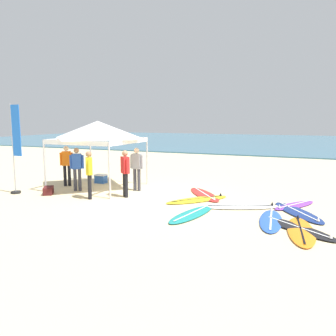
{
  "coord_description": "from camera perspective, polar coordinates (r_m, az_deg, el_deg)",
  "views": [
    {
      "loc": [
        4.86,
        -10.33,
        2.81
      ],
      "look_at": [
        -0.03,
        1.11,
        1.0
      ],
      "focal_mm": 35.76,
      "sensor_mm": 36.0,
      "label": 1
    }
  ],
  "objects": [
    {
      "name": "surfboard_black",
      "position": [
        9.38,
        21.21,
        -9.5
      ],
      "size": [
        2.22,
        1.94,
        0.19
      ],
      "color": "black",
      "rests_on": "ground"
    },
    {
      "name": "person_red",
      "position": [
        12.2,
        -7.31,
        -0.38
      ],
      "size": [
        0.44,
        0.4,
        1.71
      ],
      "color": "black",
      "rests_on": "ground"
    },
    {
      "name": "surfboard_teal",
      "position": [
        10.02,
        4.09,
        -7.81
      ],
      "size": [
        1.04,
        2.39,
        0.19
      ],
      "color": "#19847F",
      "rests_on": "ground"
    },
    {
      "name": "surfboard_white",
      "position": [
        11.09,
        12.13,
        -6.4
      ],
      "size": [
        2.64,
        1.68,
        0.19
      ],
      "color": "white",
      "rests_on": "ground"
    },
    {
      "name": "person_grey",
      "position": [
        13.23,
        -5.35,
        0.33
      ],
      "size": [
        0.55,
        0.24,
        1.71
      ],
      "color": "#383842",
      "rests_on": "ground"
    },
    {
      "name": "surfboard_purple",
      "position": [
        11.73,
        20.75,
        -5.95
      ],
      "size": [
        1.47,
        1.93,
        0.19
      ],
      "color": "purple",
      "rests_on": "ground"
    },
    {
      "name": "surfboard_blue",
      "position": [
        9.81,
        17.13,
        -8.52
      ],
      "size": [
        0.81,
        2.29,
        0.19
      ],
      "color": "blue",
      "rests_on": "ground"
    },
    {
      "name": "surfboard_red",
      "position": [
        12.62,
        6.19,
        -4.47
      ],
      "size": [
        2.02,
        2.37,
        0.19
      ],
      "color": "red",
      "rests_on": "ground"
    },
    {
      "name": "person_orange",
      "position": [
        14.76,
        -16.89,
        0.83
      ],
      "size": [
        0.48,
        0.38,
        1.71
      ],
      "color": "black",
      "rests_on": "ground"
    },
    {
      "name": "surfboard_navy",
      "position": [
        10.9,
        21.26,
        -7.04
      ],
      "size": [
        1.89,
        2.41,
        0.19
      ],
      "color": "navy",
      "rests_on": "ground"
    },
    {
      "name": "sea",
      "position": [
        44.3,
        16.87,
        4.35
      ],
      "size": [
        80.0,
        36.0,
        0.1
      ],
      "primitive_type": "cube",
      "color": "#386B84",
      "rests_on": "ground"
    },
    {
      "name": "gear_bag_near_tent",
      "position": [
        13.49,
        -19.72,
        -3.63
      ],
      "size": [
        0.6,
        0.68,
        0.28
      ],
      "primitive_type": "cube",
      "rotation": [
        0.0,
        0.0,
        2.17
      ],
      "color": "#4C1919",
      "rests_on": "ground"
    },
    {
      "name": "ground_plane",
      "position": [
        11.75,
        -1.98,
        -5.56
      ],
      "size": [
        80.0,
        80.0,
        0.0
      ],
      "primitive_type": "plane",
      "color": "beige"
    },
    {
      "name": "surfboard_orange",
      "position": [
        9.18,
        21.69,
        -9.92
      ],
      "size": [
        0.91,
        2.47,
        0.19
      ],
      "color": "orange",
      "rests_on": "ground"
    },
    {
      "name": "canopy_tent",
      "position": [
        13.91,
        -11.88,
        6.36
      ],
      "size": [
        3.07,
        3.07,
        2.75
      ],
      "color": "#B7B7BC",
      "rests_on": "ground"
    },
    {
      "name": "person_blue",
      "position": [
        13.64,
        -15.26,
        0.31
      ],
      "size": [
        0.49,
        0.37,
        1.71
      ],
      "color": "#383842",
      "rests_on": "ground"
    },
    {
      "name": "person_yellow",
      "position": [
        12.15,
        -13.29,
        -0.57
      ],
      "size": [
        0.39,
        0.45,
        1.71
      ],
      "color": "black",
      "rests_on": "ground"
    },
    {
      "name": "surfboard_yellow",
      "position": [
        11.78,
        5.04,
        -5.37
      ],
      "size": [
        2.06,
        2.29,
        0.19
      ],
      "color": "yellow",
      "rests_on": "ground"
    },
    {
      "name": "cooler_box",
      "position": [
        15.2,
        -11.36,
        -1.78
      ],
      "size": [
        0.5,
        0.36,
        0.39
      ],
      "color": "#2D60B7",
      "rests_on": "ground"
    },
    {
      "name": "banner_flag",
      "position": [
        13.83,
        -24.56,
        2.4
      ],
      "size": [
        0.6,
        0.36,
        3.4
      ],
      "color": "#99999E",
      "rests_on": "ground"
    }
  ]
}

